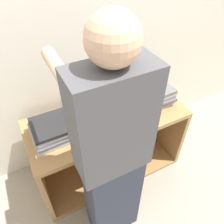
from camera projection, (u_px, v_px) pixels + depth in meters
name	position (u px, v px, depth m)	size (l,w,h in m)	color
ground_plane	(122.00, 189.00, 1.99)	(12.00, 12.00, 0.00)	#9E9384
wall_back	(83.00, 33.00, 1.63)	(8.00, 0.05, 2.40)	silver
cart	(104.00, 139.00, 1.99)	(1.28, 0.56, 0.66)	#A87A47
laptop_open	(103.00, 107.00, 1.74)	(0.36, 0.40, 0.25)	#B7B7BC
laptop_stack_left	(58.00, 128.00, 1.55)	(0.38, 0.29, 0.13)	#B7B7BC
laptop_stack_right	(149.00, 96.00, 1.81)	(0.39, 0.29, 0.15)	#B7B7BC
person	(112.00, 159.00, 1.24)	(0.40, 0.53, 1.63)	#2D3342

